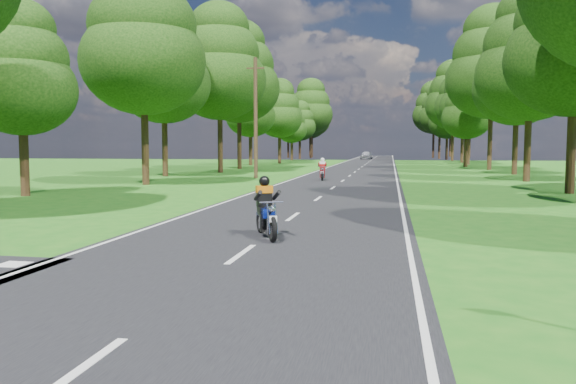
# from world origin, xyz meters

# --- Properties ---
(ground) EXTENTS (160.00, 160.00, 0.00)m
(ground) POSITION_xyz_m (0.00, 0.00, 0.00)
(ground) COLOR #1B6116
(ground) RESTS_ON ground
(main_road) EXTENTS (7.00, 140.00, 0.02)m
(main_road) POSITION_xyz_m (0.00, 50.00, 0.01)
(main_road) COLOR black
(main_road) RESTS_ON ground
(road_markings) EXTENTS (7.40, 140.00, 0.01)m
(road_markings) POSITION_xyz_m (-0.14, 48.13, 0.02)
(road_markings) COLOR silver
(road_markings) RESTS_ON main_road
(treeline) EXTENTS (40.00, 115.35, 14.78)m
(treeline) POSITION_xyz_m (1.43, 60.06, 8.25)
(treeline) COLOR black
(treeline) RESTS_ON ground
(telegraph_pole) EXTENTS (1.20, 0.26, 8.00)m
(telegraph_pole) POSITION_xyz_m (-6.00, 28.00, 4.07)
(telegraph_pole) COLOR #382616
(telegraph_pole) RESTS_ON ground
(rider_near_blue) EXTENTS (1.23, 1.81, 1.44)m
(rider_near_blue) POSITION_xyz_m (0.04, 4.10, 0.74)
(rider_near_blue) COLOR navy
(rider_near_blue) RESTS_ON main_road
(rider_far_red) EXTENTS (0.72, 1.74, 1.41)m
(rider_far_red) POSITION_xyz_m (-1.32, 26.44, 0.73)
(rider_far_red) COLOR #B30D13
(rider_far_red) RESTS_ON main_road
(distant_car) EXTENTS (2.14, 4.17, 1.36)m
(distant_car) POSITION_xyz_m (-0.99, 83.91, 0.70)
(distant_car) COLOR #B6B8BD
(distant_car) RESTS_ON main_road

